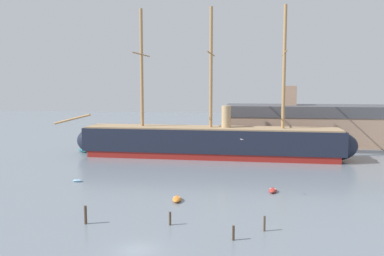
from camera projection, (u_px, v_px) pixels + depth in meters
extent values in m
plane|color=slate|center=(138.00, 250.00, 42.41)|extent=(400.00, 400.00, 0.00)
cube|color=maroon|center=(211.00, 154.00, 95.55)|extent=(57.23, 9.56, 1.49)
cube|color=black|center=(211.00, 140.00, 95.18)|extent=(59.62, 9.95, 5.31)
ellipsoid|color=black|center=(99.00, 140.00, 99.48)|extent=(10.84, 8.21, 6.80)
ellipsoid|color=black|center=(333.00, 146.00, 91.05)|extent=(10.84, 8.21, 6.80)
cube|color=#9E7F5B|center=(211.00, 128.00, 94.88)|extent=(58.42, 9.22, 0.32)
cylinder|color=#A37A4C|center=(142.00, 69.00, 95.91)|extent=(0.74, 0.74, 27.61)
cylinder|color=#A37A4C|center=(141.00, 54.00, 95.55)|extent=(0.55, 14.28, 0.30)
cylinder|color=#A37A4C|center=(211.00, 68.00, 93.39)|extent=(0.74, 0.74, 27.61)
cylinder|color=#A37A4C|center=(211.00, 54.00, 93.03)|extent=(0.55, 14.28, 0.30)
cylinder|color=#A37A4C|center=(284.00, 68.00, 90.87)|extent=(0.74, 0.74, 27.61)
cylinder|color=#A37A4C|center=(285.00, 53.00, 90.51)|extent=(0.55, 14.28, 0.30)
cylinder|color=#A37A4C|center=(72.00, 119.00, 99.95)|extent=(9.41, 0.69, 2.83)
cylinder|color=tan|center=(226.00, 117.00, 94.05)|extent=(2.12, 2.12, 5.31)
ellipsoid|color=orange|center=(177.00, 199.00, 59.99)|extent=(1.48, 2.98, 0.68)
cube|color=beige|center=(177.00, 197.00, 59.96)|extent=(1.09, 0.34, 0.11)
ellipsoid|color=#7FB2D6|center=(78.00, 181.00, 71.92)|extent=(1.77, 0.78, 0.42)
cube|color=#B2ADA3|center=(78.00, 180.00, 71.91)|extent=(0.16, 0.66, 0.06)
ellipsoid|color=#B22D28|center=(273.00, 190.00, 64.99)|extent=(1.56, 2.79, 0.62)
cube|color=beige|center=(273.00, 189.00, 64.97)|extent=(1.01, 0.39, 0.10)
ellipsoid|color=#236670|center=(83.00, 150.00, 102.95)|extent=(4.44, 4.35, 0.91)
cube|color=#4C4C51|center=(83.00, 148.00, 103.08)|extent=(1.41, 1.40, 0.48)
cylinder|color=silver|center=(83.00, 138.00, 102.43)|extent=(0.12, 0.12, 5.50)
ellipsoid|color=silver|center=(203.00, 150.00, 103.62)|extent=(4.20, 3.95, 0.95)
cube|color=beige|center=(204.00, 147.00, 103.32)|extent=(1.66, 1.65, 0.95)
cylinder|color=#423323|center=(233.00, 233.00, 45.02)|extent=(0.28, 0.28, 1.65)
cylinder|color=#4C3D2D|center=(86.00, 215.00, 50.22)|extent=(0.36, 0.36, 2.30)
cylinder|color=#4C3D2D|center=(264.00, 224.00, 47.79)|extent=(0.26, 0.26, 1.82)
cylinder|color=#4C3D2D|center=(170.00, 218.00, 49.84)|extent=(0.30, 0.30, 1.66)
cube|color=#565659|center=(321.00, 146.00, 110.93)|extent=(55.09, 17.95, 0.80)
cube|color=tan|center=(321.00, 130.00, 110.47)|extent=(50.08, 14.95, 7.67)
cube|color=#47474C|center=(322.00, 111.00, 109.89)|extent=(51.08, 15.25, 2.86)
cube|color=tan|center=(290.00, 95.00, 110.61)|extent=(3.20, 3.20, 5.24)
ellipsoid|color=silver|center=(242.00, 140.00, 60.45)|extent=(0.34, 0.24, 0.11)
sphere|color=silver|center=(243.00, 139.00, 60.51)|extent=(0.09, 0.09, 0.09)
cube|color=#ADA89E|center=(241.00, 139.00, 60.72)|extent=(0.30, 0.46, 0.10)
cube|color=#ADA89E|center=(243.00, 140.00, 60.19)|extent=(0.30, 0.46, 0.10)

